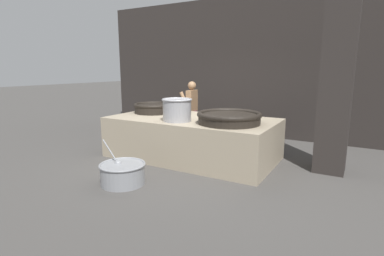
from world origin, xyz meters
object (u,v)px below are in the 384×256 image
Objects in this scene: giant_wok_far at (229,117)px; prep_bowl_vegetables at (123,173)px; giant_wok_near at (154,108)px; cook at (192,109)px; stock_pot at (177,109)px.

prep_bowl_vegetables is at bearing -124.90° from giant_wok_far.
prep_bowl_vegetables is at bearing -66.44° from giant_wok_near.
giant_wok_far is 2.43m from cook.
cook reaches higher than giant_wok_far.
giant_wok_near is 1.31m from stock_pot.
prep_bowl_vegetables is (0.93, -2.14, -0.81)m from giant_wok_near.
cook is at bearing 111.65° from stock_pot.
giant_wok_near is 1.28m from cook.
stock_pot is 2.08m from cook.
giant_wok_near is 1.54× the size of stock_pot.
giant_wok_far is 2.04× the size of stock_pot.
cook is at bearing 99.87° from prep_bowl_vegetables.
giant_wok_near is 0.76× the size of giant_wok_far.
stock_pot is (1.11, -0.69, 0.11)m from giant_wok_near.
giant_wok_far is at bearing 14.57° from stock_pot.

